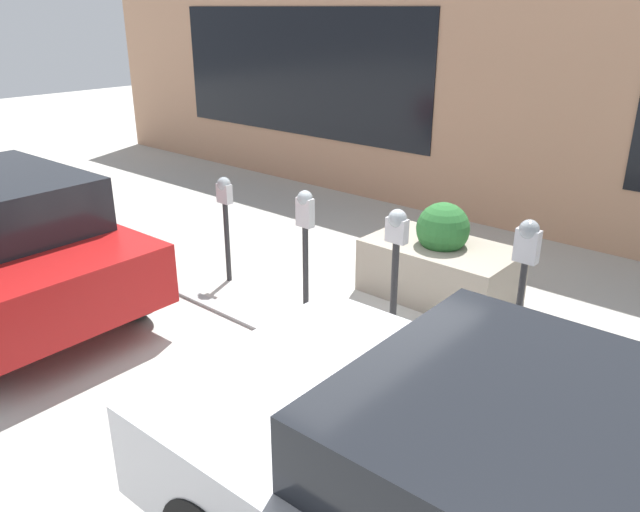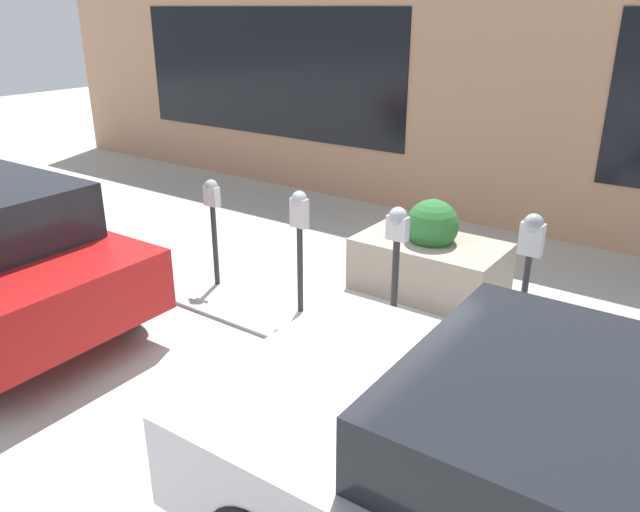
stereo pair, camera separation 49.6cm
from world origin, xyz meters
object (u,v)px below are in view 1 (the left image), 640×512
(parking_meter_second, at_px, (396,249))
(parking_meter_fourth, at_px, (225,206))
(planter_box, at_px, (440,264))
(parking_meter_nearest, at_px, (524,266))
(parking_meter_middle, at_px, (305,225))

(parking_meter_second, distance_m, parking_meter_fourth, 2.40)
(parking_meter_second, relative_size, planter_box, 0.86)
(planter_box, bearing_deg, parking_meter_nearest, 138.29)
(parking_meter_middle, relative_size, parking_meter_fourth, 1.06)
(parking_meter_fourth, height_order, planter_box, parking_meter_fourth)
(parking_meter_nearest, relative_size, parking_meter_fourth, 1.23)
(parking_meter_middle, bearing_deg, planter_box, -125.27)
(parking_meter_fourth, bearing_deg, parking_meter_middle, -179.34)
(parking_meter_nearest, distance_m, parking_meter_fourth, 3.60)
(planter_box, bearing_deg, parking_meter_fourth, 30.92)
(parking_meter_middle, distance_m, parking_meter_fourth, 1.23)
(parking_meter_middle, height_order, planter_box, parking_meter_middle)
(parking_meter_nearest, relative_size, parking_meter_middle, 1.17)
(parking_meter_second, xyz_separation_m, planter_box, (0.27, -1.31, -0.63))
(parking_meter_nearest, bearing_deg, parking_meter_fourth, -0.67)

